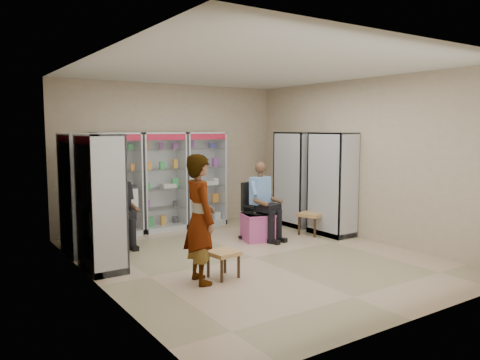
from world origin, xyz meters
TOP-DOWN VIEW (x-y plane):
  - floor at (0.00, 0.00)m, footprint 6.00×6.00m
  - room_shell at (0.00, 0.00)m, footprint 5.02×6.02m
  - cabinet_back_left at (-1.30, 2.73)m, footprint 0.90×0.50m
  - cabinet_back_mid at (-0.35, 2.73)m, footprint 0.90×0.50m
  - cabinet_back_right at (0.60, 2.73)m, footprint 0.90×0.50m
  - cabinet_right_far at (2.23, 1.60)m, footprint 0.90×0.50m
  - cabinet_right_near at (2.23, 0.50)m, footprint 0.90×0.50m
  - cabinet_left_far at (-2.23, 1.80)m, footprint 0.90×0.50m
  - cabinet_left_near at (-2.23, 0.70)m, footprint 0.90×0.50m
  - wooden_chair at (-1.55, 2.00)m, footprint 0.42×0.42m
  - seated_customer at (-1.55, 1.95)m, footprint 0.44×0.60m
  - office_chair at (0.82, 1.02)m, footprint 0.71×0.71m
  - seated_shopkeeper at (0.82, 0.97)m, footprint 0.59×0.72m
  - pink_trunk at (0.74, 0.90)m, footprint 0.63×0.61m
  - tea_glass at (0.69, 0.92)m, footprint 0.07×0.07m
  - woven_stool_a at (1.90, 0.72)m, footprint 0.55×0.55m
  - woven_stool_b at (-0.94, -0.61)m, footprint 0.42×0.42m
  - standing_man at (-1.30, -0.60)m, footprint 0.50×0.68m

SIDE VIEW (x-z plane):
  - floor at x=0.00m, z-range 0.00..0.00m
  - woven_stool_b at x=-0.94m, z-range 0.00..0.38m
  - woven_stool_a at x=1.90m, z-range 0.00..0.43m
  - pink_trunk at x=0.74m, z-range 0.00..0.50m
  - wooden_chair at x=-1.55m, z-range 0.00..0.94m
  - office_chair at x=0.82m, z-range 0.00..1.07m
  - tea_glass at x=0.69m, z-range 0.50..0.61m
  - seated_customer at x=-1.55m, z-range 0.00..1.34m
  - seated_shopkeeper at x=0.82m, z-range 0.00..1.37m
  - standing_man at x=-1.30m, z-range 0.00..1.74m
  - cabinet_back_left at x=-1.30m, z-range 0.00..2.00m
  - cabinet_back_mid at x=-0.35m, z-range 0.00..2.00m
  - cabinet_back_right at x=0.60m, z-range 0.00..2.00m
  - cabinet_right_far at x=2.23m, z-range 0.00..2.00m
  - cabinet_right_near at x=2.23m, z-range 0.00..2.00m
  - cabinet_left_far at x=-2.23m, z-range 0.00..2.00m
  - cabinet_left_near at x=-2.23m, z-range 0.00..2.00m
  - room_shell at x=0.00m, z-range 0.46..3.47m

